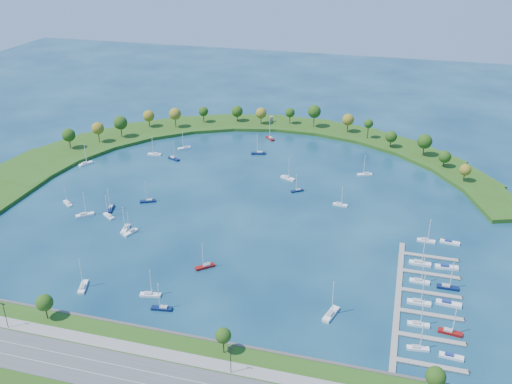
% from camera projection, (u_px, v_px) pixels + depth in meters
% --- Properties ---
extents(ground, '(700.00, 700.00, 0.00)m').
position_uv_depth(ground, '(244.00, 202.00, 281.33)').
color(ground, '#082946').
rests_on(ground, ground).
extents(south_shoreline, '(420.00, 43.10, 11.60)m').
position_uv_depth(south_shoreline, '(131.00, 373.00, 174.40)').
color(south_shoreline, '#2E4F15').
rests_on(south_shoreline, ground).
extents(breakwater, '(286.74, 247.64, 2.00)m').
position_uv_depth(breakwater, '(192.00, 155.00, 334.16)').
color(breakwater, '#2E4F15').
rests_on(breakwater, ground).
extents(breakwater_trees, '(234.20, 86.69, 15.17)m').
position_uv_depth(breakwater_trees, '(255.00, 124.00, 355.74)').
color(breakwater_trees, '#382314').
rests_on(breakwater_trees, breakwater).
extents(harbor_tower, '(2.60, 2.60, 3.82)m').
position_uv_depth(harbor_tower, '(271.00, 119.00, 385.18)').
color(harbor_tower, gray).
rests_on(harbor_tower, breakwater).
extents(dock_system, '(24.28, 82.00, 1.60)m').
position_uv_depth(dock_system, '(418.00, 302.00, 207.99)').
color(dock_system, gray).
rests_on(dock_system, ground).
extents(moored_boat_0, '(3.58, 8.44, 12.03)m').
position_uv_depth(moored_boat_0, '(125.00, 228.00, 255.96)').
color(moored_boat_0, white).
rests_on(moored_boat_0, ground).
extents(moored_boat_1, '(7.40, 5.92, 11.03)m').
position_uv_depth(moored_boat_1, '(109.00, 215.00, 267.14)').
color(moored_boat_1, white).
rests_on(moored_boat_1, ground).
extents(moored_boat_2, '(5.19, 9.85, 13.94)m').
position_uv_depth(moored_boat_2, '(331.00, 313.00, 200.84)').
color(moored_boat_2, white).
rests_on(moored_boat_2, ground).
extents(moored_boat_3, '(7.34, 6.71, 11.45)m').
position_uv_depth(moored_boat_3, '(184.00, 147.00, 346.03)').
color(moored_boat_3, white).
rests_on(moored_boat_3, ground).
extents(moored_boat_4, '(7.22, 7.68, 12.12)m').
position_uv_depth(moored_boat_4, '(270.00, 138.00, 361.01)').
color(moored_boat_4, maroon).
rests_on(moored_boat_4, ground).
extents(moored_boat_5, '(8.19, 3.42, 11.68)m').
position_uv_depth(moored_boat_5, '(155.00, 154.00, 336.76)').
color(moored_boat_5, white).
rests_on(moored_boat_5, ground).
extents(moored_boat_6, '(8.65, 5.41, 12.34)m').
position_uv_depth(moored_boat_6, '(288.00, 177.00, 305.93)').
color(moored_boat_6, white).
rests_on(moored_boat_6, ground).
extents(moored_boat_7, '(6.60, 5.45, 9.92)m').
position_uv_depth(moored_boat_7, '(297.00, 190.00, 292.02)').
color(moored_boat_7, '#0A173F').
rests_on(moored_boat_7, ground).
extents(moored_boat_8, '(7.89, 3.19, 11.28)m').
position_uv_depth(moored_boat_8, '(162.00, 308.00, 203.98)').
color(moored_boat_8, '#0A173F').
rests_on(moored_boat_8, ground).
extents(moored_boat_9, '(6.06, 8.50, 12.34)m').
position_uv_depth(moored_boat_9, '(86.00, 163.00, 323.77)').
color(moored_boat_9, white).
rests_on(moored_boat_9, ground).
extents(moored_boat_10, '(8.35, 5.12, 11.89)m').
position_uv_depth(moored_boat_10, '(365.00, 174.00, 310.32)').
color(moored_boat_10, white).
rests_on(moored_boat_10, ground).
extents(moored_boat_11, '(7.99, 5.33, 11.48)m').
position_uv_depth(moored_boat_11, '(148.00, 200.00, 281.15)').
color(moored_boat_11, '#0A173F').
rests_on(moored_boat_11, ground).
extents(moored_boat_12, '(7.32, 2.66, 10.53)m').
position_uv_depth(moored_boat_12, '(340.00, 204.00, 277.69)').
color(moored_boat_12, white).
rests_on(moored_boat_12, ground).
extents(moored_boat_13, '(4.45, 7.84, 11.11)m').
position_uv_depth(moored_boat_13, '(131.00, 232.00, 253.34)').
color(moored_boat_13, white).
rests_on(moored_boat_13, ground).
extents(moored_boat_14, '(8.15, 3.69, 11.58)m').
position_uv_depth(moored_boat_14, '(150.00, 294.00, 211.33)').
color(moored_boat_14, white).
rests_on(moored_boat_14, ground).
extents(moored_boat_15, '(9.08, 4.73, 12.85)m').
position_uv_depth(moored_boat_15, '(259.00, 153.00, 338.16)').
color(moored_boat_15, '#0A173F').
rests_on(moored_boat_15, ground).
extents(moored_boat_16, '(4.30, 8.48, 12.01)m').
position_uv_depth(moored_boat_16, '(110.00, 208.00, 273.72)').
color(moored_boat_16, '#0A173F').
rests_on(moored_boat_16, ground).
extents(moored_boat_17, '(7.97, 7.37, 12.49)m').
position_uv_depth(moored_boat_17, '(85.00, 214.00, 268.02)').
color(moored_boat_17, white).
rests_on(moored_boat_17, ground).
extents(moored_boat_18, '(5.08, 8.92, 12.64)m').
position_uv_depth(moored_boat_18, '(83.00, 286.00, 215.60)').
color(moored_boat_18, white).
rests_on(moored_boat_18, ground).
extents(moored_boat_19, '(7.16, 6.20, 10.94)m').
position_uv_depth(moored_boat_19, '(68.00, 203.00, 278.93)').
color(moored_boat_19, white).
rests_on(moored_boat_19, ground).
extents(moored_boat_20, '(8.19, 5.34, 11.73)m').
position_uv_depth(moored_boat_20, '(174.00, 158.00, 330.60)').
color(moored_boat_20, '#0A173F').
rests_on(moored_boat_20, ground).
extents(moored_boat_21, '(7.62, 7.06, 11.95)m').
position_uv_depth(moored_boat_21, '(205.00, 266.00, 228.42)').
color(moored_boat_21, maroon).
rests_on(moored_boat_21, ground).
extents(docked_boat_0, '(7.37, 2.88, 10.55)m').
position_uv_depth(docked_boat_0, '(418.00, 347.00, 185.09)').
color(docked_boat_0, white).
rests_on(docked_boat_0, ground).
extents(docked_boat_1, '(7.84, 2.69, 1.57)m').
position_uv_depth(docked_boat_1, '(451.00, 356.00, 181.77)').
color(docked_boat_1, white).
rests_on(docked_boat_1, ground).
extents(docked_boat_2, '(7.64, 2.41, 11.13)m').
position_uv_depth(docked_boat_2, '(418.00, 324.00, 195.96)').
color(docked_boat_2, white).
rests_on(docked_boat_2, ground).
extents(docked_boat_3, '(8.24, 3.15, 11.81)m').
position_uv_depth(docked_boat_3, '(450.00, 331.00, 192.22)').
color(docked_boat_3, maroon).
rests_on(docked_boat_3, ground).
extents(docked_boat_4, '(8.63, 2.47, 12.66)m').
position_uv_depth(docked_boat_4, '(419.00, 302.00, 207.00)').
color(docked_boat_4, white).
rests_on(docked_boat_4, ground).
extents(docked_boat_5, '(9.26, 3.12, 1.86)m').
position_uv_depth(docked_boat_5, '(448.00, 303.00, 206.54)').
color(docked_boat_5, white).
rests_on(docked_boat_5, ground).
extents(docked_boat_6, '(7.83, 2.45, 11.40)m').
position_uv_depth(docked_boat_6, '(419.00, 281.00, 219.12)').
color(docked_boat_6, white).
rests_on(docked_boat_6, ground).
extents(docked_boat_7, '(8.18, 2.32, 12.01)m').
position_uv_depth(docked_boat_7, '(448.00, 287.00, 215.55)').
color(docked_boat_7, '#0A173F').
rests_on(docked_boat_7, ground).
extents(docked_boat_8, '(8.85, 2.64, 12.93)m').
position_uv_depth(docked_boat_8, '(420.00, 263.00, 230.50)').
color(docked_boat_8, white).
rests_on(docked_boat_8, ground).
extents(docked_boat_9, '(9.36, 3.62, 1.86)m').
position_uv_depth(docked_boat_9, '(446.00, 267.00, 228.01)').
color(docked_boat_9, white).
rests_on(docked_boat_9, ground).
extents(docked_boat_10, '(7.76, 2.38, 11.33)m').
position_uv_depth(docked_boat_10, '(426.00, 240.00, 246.69)').
color(docked_boat_10, white).
rests_on(docked_boat_10, ground).
extents(docked_boat_11, '(8.52, 3.15, 1.70)m').
position_uv_depth(docked_boat_11, '(450.00, 242.00, 245.60)').
color(docked_boat_11, white).
rests_on(docked_boat_11, ground).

